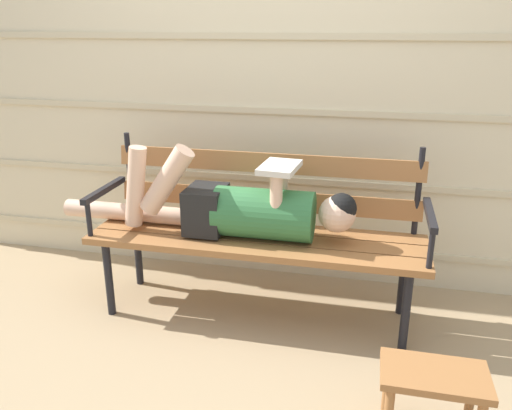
% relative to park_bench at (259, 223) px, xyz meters
% --- Properties ---
extents(ground_plane, '(12.00, 12.00, 0.00)m').
position_rel_park_bench_xyz_m(ground_plane, '(-0.00, -0.19, -0.52)').
color(ground_plane, tan).
extents(house_siding, '(4.94, 0.08, 2.54)m').
position_rel_park_bench_xyz_m(house_siding, '(-0.00, 0.50, 0.75)').
color(house_siding, beige).
rests_on(house_siding, ground).
extents(park_bench, '(1.80, 0.49, 0.95)m').
position_rel_park_bench_xyz_m(park_bench, '(0.00, 0.00, 0.00)').
color(park_bench, '#9E6638').
rests_on(park_bench, ground).
extents(reclining_person, '(1.68, 0.27, 0.50)m').
position_rel_park_bench_xyz_m(reclining_person, '(-0.09, -0.07, 0.11)').
color(reclining_person, '#33703D').
extents(footstool, '(0.40, 0.24, 0.30)m').
position_rel_park_bench_xyz_m(footstool, '(0.87, -0.82, -0.28)').
color(footstool, '#9E6638').
rests_on(footstool, ground).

